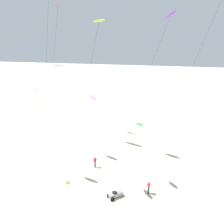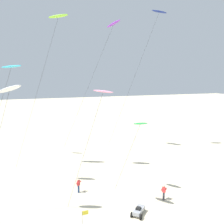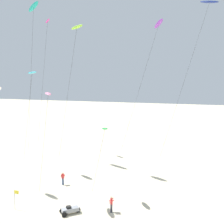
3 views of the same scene
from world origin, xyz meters
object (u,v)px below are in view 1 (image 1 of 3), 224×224
(kite_navy, at_px, (221,0))
(beach_buggy, at_px, (115,194))
(kite_green, at_px, (139,125))
(kite_purple, at_px, (171,15))
(kite_flyer_nearest, at_px, (95,162))
(kite_cyan, at_px, (58,67))
(kite_pink, at_px, (92,99))
(kite_white, at_px, (35,90))
(marker_flag, at_px, (67,186))
(kite_magenta, at_px, (57,13))
(kite_flyer_middle, at_px, (149,187))
(kite_lime, at_px, (99,22))

(kite_navy, bearing_deg, beach_buggy, -123.93)
(kite_green, xyz_separation_m, kite_purple, (2.78, 16.02, 13.72))
(kite_flyer_nearest, bearing_deg, kite_cyan, 151.96)
(kite_pink, relative_size, beach_buggy, 6.27)
(kite_pink, xyz_separation_m, kite_white, (-7.91, 1.51, 0.32))
(marker_flag, bearing_deg, kite_purple, 63.70)
(kite_green, bearing_deg, kite_white, -174.62)
(kite_navy, relative_size, kite_magenta, 1.00)
(marker_flag, bearing_deg, kite_green, 34.30)
(kite_flyer_nearest, relative_size, kite_flyer_middle, 1.00)
(kite_white, height_order, marker_flag, kite_white)
(kite_magenta, distance_m, marker_flag, 32.09)
(kite_flyer_middle, bearing_deg, kite_cyan, 150.60)
(kite_navy, distance_m, kite_magenta, 27.85)
(kite_magenta, relative_size, kite_lime, 1.15)
(kite_white, height_order, kite_purple, kite_purple)
(kite_navy, distance_m, kite_cyan, 26.23)
(kite_white, bearing_deg, kite_magenta, 103.78)
(kite_cyan, height_order, beach_buggy, kite_cyan)
(kite_pink, height_order, beach_buggy, kite_pink)
(kite_lime, bearing_deg, kite_cyan, -154.29)
(marker_flag, bearing_deg, kite_flyer_middle, 16.09)
(kite_green, distance_m, marker_flag, 11.39)
(kite_cyan, xyz_separation_m, marker_flag, (5.34, -11.04, -12.59))
(kite_flyer_middle, relative_size, marker_flag, 0.80)
(kite_green, bearing_deg, kite_flyer_middle, -56.97)
(kite_flyer_nearest, bearing_deg, kite_purple, 55.88)
(kite_navy, xyz_separation_m, kite_cyan, (-23.11, -8.03, -9.44))
(kite_pink, relative_size, kite_flyer_middle, 7.22)
(kite_pink, bearing_deg, kite_purple, 66.92)
(kite_cyan, height_order, kite_white, kite_cyan)
(kite_pink, relative_size, kite_magenta, 0.50)
(kite_pink, bearing_deg, marker_flag, -134.88)
(kite_pink, distance_m, kite_purple, 22.69)
(kite_cyan, distance_m, kite_flyer_nearest, 15.14)
(kite_purple, distance_m, kite_flyer_nearest, 26.60)
(marker_flag, bearing_deg, kite_cyan, 115.82)
(kite_pink, xyz_separation_m, kite_magenta, (-12.40, 19.82, 10.56))
(kite_magenta, xyz_separation_m, kite_flyer_middle, (19.29, -19.65, -21.38))
(kite_magenta, xyz_separation_m, kite_purple, (20.40, -1.06, -0.62))
(kite_pink, distance_m, kite_lime, 14.37)
(kite_pink, distance_m, beach_buggy, 11.80)
(kite_flyer_nearest, bearing_deg, kite_white, -152.01)
(kite_purple, xyz_separation_m, kite_lime, (-10.19, -7.53, -1.26))
(kite_pink, bearing_deg, beach_buggy, -26.16)
(kite_pink, height_order, kite_flyer_nearest, kite_pink)
(marker_flag, bearing_deg, kite_white, 142.91)
(kite_pink, relative_size, kite_flyer_nearest, 7.22)
(kite_magenta, distance_m, kite_flyer_middle, 34.86)
(kite_pink, height_order, marker_flag, kite_pink)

